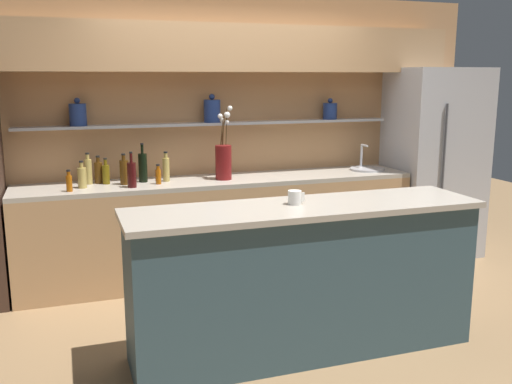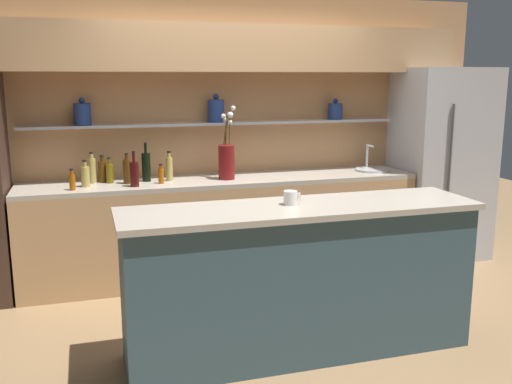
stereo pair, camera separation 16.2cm
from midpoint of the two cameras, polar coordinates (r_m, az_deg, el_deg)
The scene contains 18 objects.
ground_plane at distance 4.41m, azimuth 3.41°, elevation -13.21°, with size 12.00×12.00×0.00m, color olive.
back_wall_unit at distance 5.47m, azimuth -1.99°, elevation 8.44°, with size 5.20×0.44×2.60m.
back_counter_unit at distance 5.34m, azimuth -2.32°, elevation -3.51°, with size 3.63×0.62×0.92m.
island_counter at distance 3.86m, azimuth 5.62°, elevation -8.71°, with size 2.37×0.61×1.02m.
refrigerator at distance 6.16m, azimuth 18.73°, elevation 2.69°, with size 0.88×0.73×1.93m.
flower_vase at distance 5.18m, azimuth -2.06°, elevation 3.32°, with size 0.17×0.17×0.66m.
sink_fixture at distance 5.80m, azimuth 12.33°, elevation 2.30°, with size 0.34×0.34×0.25m.
bottle_spirit_0 at distance 5.08m, azimuth -11.86°, elevation 2.07°, with size 0.07×0.07×0.27m.
bottle_sauce_1 at distance 4.90m, azimuth -17.01°, elevation 1.05°, with size 0.05×0.05×0.18m.
bottle_sauce_2 at distance 5.04m, azimuth -8.57°, elevation 1.69°, with size 0.05×0.05×0.18m.
bottle_wine_3 at distance 5.16m, azimuth -10.05°, elevation 2.52°, with size 0.08×0.08×0.35m.
bottle_spirit_4 at distance 5.02m, azimuth -15.81°, elevation 1.55°, with size 0.07×0.07×0.23m.
bottle_spirit_5 at distance 5.19m, azimuth -14.25°, elevation 2.03°, with size 0.07×0.07×0.24m.
bottle_wine_6 at distance 4.93m, azimuth -11.16°, elevation 1.82°, with size 0.08×0.08×0.30m.
bottle_spirit_7 at distance 5.18m, azimuth -15.20°, elevation 2.14°, with size 0.06×0.06×0.27m.
bottle_oil_8 at distance 5.15m, azimuth -13.56°, elevation 1.87°, with size 0.06×0.06×0.23m.
bottle_spirit_9 at distance 5.15m, azimuth -7.78°, elevation 2.37°, with size 0.06×0.06×0.27m.
coffee_mug at distance 3.72m, azimuth 4.72°, elevation -0.59°, with size 0.11×0.09×0.09m.
Camera 2 is at (-1.32, -3.78, 1.84)m, focal length 40.00 mm.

